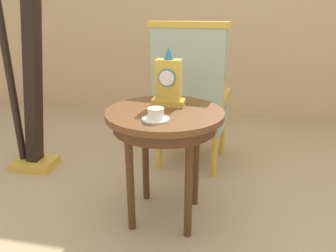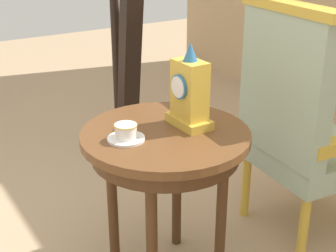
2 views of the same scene
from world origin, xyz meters
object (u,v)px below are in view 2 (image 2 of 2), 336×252
Objects in this scene: harp at (126,49)px; teacup_left at (126,133)px; mantel_clock at (189,94)px; side_table at (165,151)px; armchair at (301,122)px.

teacup_left is at bearing -27.89° from harp.
harp reaches higher than mantel_clock.
harp is at bearing 159.33° from side_table.
mantel_clock is (0.01, 0.28, 0.11)m from teacup_left.
side_table is 0.20m from teacup_left.
mantel_clock reaches higher than teacup_left.
teacup_left is 0.12× the size of armchair.
armchair is at bearing 12.68° from harp.
armchair is at bearing 85.50° from teacup_left.
teacup_left is 1.27m from harp.
harp reaches higher than side_table.
mantel_clock is at bearing -95.50° from armchair.
side_table is 0.60× the size of armchair.
armchair is 0.64× the size of harp.
side_table is 0.39× the size of harp.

